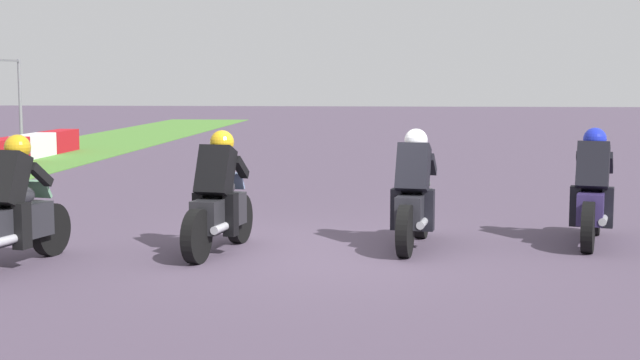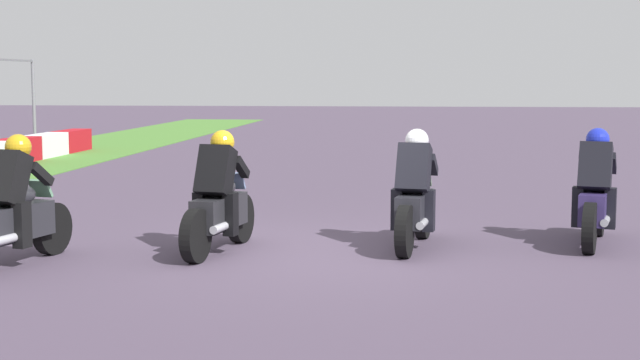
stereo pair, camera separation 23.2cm
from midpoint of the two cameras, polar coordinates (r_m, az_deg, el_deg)
ground_plane at (r=11.35m, az=0.25°, el=-4.53°), size 120.00×120.00×0.00m
rider_lane_a at (r=12.34m, az=17.32°, el=-1.01°), size 2.01×0.68×1.51m
rider_lane_b at (r=11.64m, az=6.51°, el=-1.19°), size 2.04×0.60×1.51m
rider_lane_c at (r=11.31m, az=-5.73°, el=-1.40°), size 2.03×0.62×1.51m
rider_lane_d at (r=11.00m, az=-18.01°, el=-1.90°), size 2.02×0.65×1.51m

